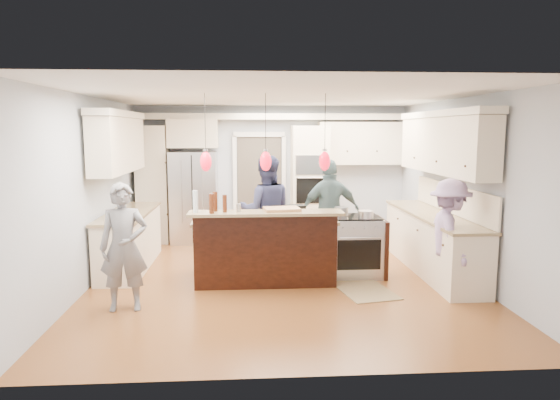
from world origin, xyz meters
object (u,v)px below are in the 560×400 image
at_px(person_bar_end, 124,247).
at_px(person_far_left, 266,211).
at_px(kitchen_island, 265,247).
at_px(island_range, 356,246).
at_px(refrigerator, 194,197).

xyz_separation_m(person_bar_end, person_far_left, (1.82, 1.99, 0.11)).
bearing_deg(kitchen_island, island_range, 3.09).
xyz_separation_m(refrigerator, island_range, (2.71, -2.49, -0.44)).
height_order(refrigerator, person_bar_end, refrigerator).
xyz_separation_m(kitchen_island, island_range, (1.41, 0.08, -0.03)).
distance_m(kitchen_island, person_far_left, 0.89).
height_order(person_bar_end, person_far_left, person_far_left).
xyz_separation_m(island_range, person_bar_end, (-3.18, -1.29, 0.34)).
bearing_deg(island_range, person_bar_end, -157.99).
bearing_deg(island_range, kitchen_island, -176.91).
bearing_deg(kitchen_island, person_far_left, 86.34).
relative_size(kitchen_island, person_far_left, 1.16).
relative_size(kitchen_island, island_range, 2.28).
bearing_deg(person_far_left, person_bar_end, 47.13).
relative_size(refrigerator, island_range, 1.96).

